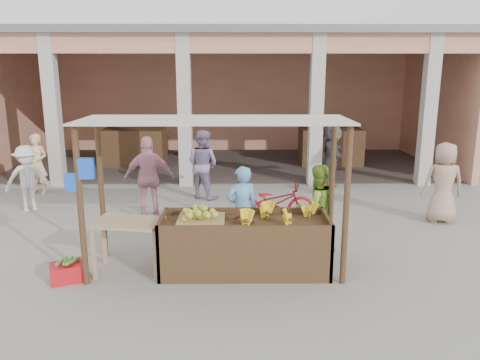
{
  "coord_description": "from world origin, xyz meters",
  "views": [
    {
      "loc": [
        0.38,
        -6.86,
        3.1
      ],
      "look_at": [
        0.44,
        1.2,
        1.19
      ],
      "focal_mm": 35.0,
      "sensor_mm": 36.0,
      "label": 1
    }
  ],
  "objects_px": {
    "red_crate": "(68,272)",
    "motorcycle": "(274,202)",
    "fruit_stall": "(245,247)",
    "side_table": "(128,230)",
    "vendor_blue": "(242,206)",
    "vendor_green": "(317,206)"
  },
  "relations": [
    {
      "from": "red_crate",
      "to": "motorcycle",
      "type": "height_order",
      "value": "motorcycle"
    },
    {
      "from": "vendor_green",
      "to": "motorcycle",
      "type": "relative_size",
      "value": 0.93
    },
    {
      "from": "motorcycle",
      "to": "vendor_blue",
      "type": "bearing_deg",
      "value": 151.87
    },
    {
      "from": "fruit_stall",
      "to": "motorcycle",
      "type": "xyz_separation_m",
      "value": [
        0.65,
        2.35,
        0.06
      ]
    },
    {
      "from": "vendor_green",
      "to": "red_crate",
      "type": "bearing_deg",
      "value": 0.15
    },
    {
      "from": "fruit_stall",
      "to": "vendor_green",
      "type": "height_order",
      "value": "vendor_green"
    },
    {
      "from": "red_crate",
      "to": "vendor_blue",
      "type": "height_order",
      "value": "vendor_blue"
    },
    {
      "from": "red_crate",
      "to": "vendor_blue",
      "type": "xyz_separation_m",
      "value": [
        2.63,
        1.16,
        0.68
      ]
    },
    {
      "from": "vendor_blue",
      "to": "vendor_green",
      "type": "height_order",
      "value": "vendor_green"
    },
    {
      "from": "vendor_blue",
      "to": "vendor_green",
      "type": "xyz_separation_m",
      "value": [
        1.28,
        0.01,
        0.0
      ]
    },
    {
      "from": "fruit_stall",
      "to": "motorcycle",
      "type": "distance_m",
      "value": 2.44
    },
    {
      "from": "fruit_stall",
      "to": "side_table",
      "type": "height_order",
      "value": "side_table"
    },
    {
      "from": "side_table",
      "to": "vendor_blue",
      "type": "distance_m",
      "value": 1.96
    },
    {
      "from": "vendor_green",
      "to": "fruit_stall",
      "type": "bearing_deg",
      "value": 17.18
    },
    {
      "from": "red_crate",
      "to": "vendor_green",
      "type": "xyz_separation_m",
      "value": [
        3.91,
        1.16,
        0.68
      ]
    },
    {
      "from": "side_table",
      "to": "red_crate",
      "type": "distance_m",
      "value": 1.07
    },
    {
      "from": "side_table",
      "to": "motorcycle",
      "type": "distance_m",
      "value": 3.41
    },
    {
      "from": "fruit_stall",
      "to": "red_crate",
      "type": "bearing_deg",
      "value": -172.9
    },
    {
      "from": "red_crate",
      "to": "vendor_blue",
      "type": "distance_m",
      "value": 2.95
    },
    {
      "from": "fruit_stall",
      "to": "vendor_blue",
      "type": "xyz_separation_m",
      "value": [
        -0.03,
        0.83,
        0.41
      ]
    },
    {
      "from": "vendor_blue",
      "to": "motorcycle",
      "type": "relative_size",
      "value": 0.93
    },
    {
      "from": "side_table",
      "to": "vendor_blue",
      "type": "height_order",
      "value": "vendor_blue"
    }
  ]
}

